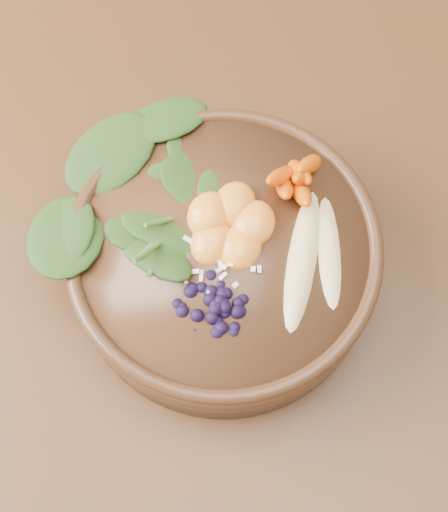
% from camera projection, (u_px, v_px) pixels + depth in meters
% --- Properties ---
extents(ground, '(4.00, 4.00, 0.00)m').
position_uv_depth(ground, '(339.00, 463.00, 1.31)').
color(ground, '#381E0F').
rests_on(ground, ground).
extents(dining_table, '(1.60, 0.90, 0.75)m').
position_uv_depth(dining_table, '(439.00, 389.00, 0.70)').
color(dining_table, '#331C0C').
rests_on(dining_table, ground).
extents(stoneware_bowl, '(0.30, 0.30, 0.07)m').
position_uv_depth(stoneware_bowl, '(224.00, 260.00, 0.62)').
color(stoneware_bowl, '#4A2E1C').
rests_on(stoneware_bowl, dining_table).
extents(kale_heap, '(0.20, 0.18, 0.04)m').
position_uv_depth(kale_heap, '(188.00, 168.00, 0.59)').
color(kale_heap, '#264817').
rests_on(kale_heap, stoneware_bowl).
extents(carrot_cluster, '(0.06, 0.06, 0.07)m').
position_uv_depth(carrot_cluster, '(297.00, 158.00, 0.57)').
color(carrot_cluster, '#D55500').
rests_on(carrot_cluster, stoneware_bowl).
extents(banana_halves, '(0.08, 0.15, 0.03)m').
position_uv_depth(banana_halves, '(317.00, 250.00, 0.57)').
color(banana_halves, '#E0CC84').
rests_on(banana_halves, stoneware_bowl).
extents(mandarin_cluster, '(0.09, 0.09, 0.03)m').
position_uv_depth(mandarin_cluster, '(230.00, 220.00, 0.58)').
color(mandarin_cluster, orange).
rests_on(mandarin_cluster, stoneware_bowl).
extents(blueberry_pile, '(0.13, 0.11, 0.04)m').
position_uv_depth(blueberry_pile, '(215.00, 299.00, 0.55)').
color(blueberry_pile, black).
rests_on(blueberry_pile, stoneware_bowl).
extents(coconut_flakes, '(0.09, 0.08, 0.01)m').
position_uv_depth(coconut_flakes, '(222.00, 263.00, 0.57)').
color(coconut_flakes, white).
rests_on(coconut_flakes, stoneware_bowl).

